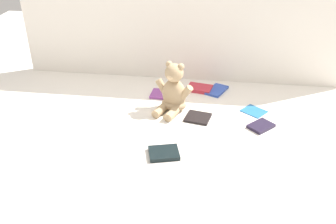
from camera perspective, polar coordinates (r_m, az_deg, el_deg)
ground_plane at (r=1.65m, az=0.46°, el=-1.28°), size 3.20×3.20×0.00m
backdrop_drape at (r=1.93m, az=2.24°, el=13.82°), size 1.68×0.03×0.63m
teddy_bear at (r=1.69m, az=0.82°, el=2.95°), size 0.19×0.19×0.23m
book_case_0 at (r=1.91m, az=4.82°, el=3.61°), size 0.14×0.11×0.02m
book_case_1 at (r=1.90m, az=7.43°, el=3.29°), size 0.12×0.15×0.01m
book_case_2 at (r=1.85m, az=-0.42°, el=2.68°), size 0.14×0.10×0.01m
book_case_3 at (r=1.66m, az=4.57°, el=-0.84°), size 0.12×0.12×0.01m
book_case_4 at (r=1.75m, az=12.93°, el=0.18°), size 0.13×0.13×0.01m
book_case_5 at (r=1.64m, az=13.94°, el=-2.08°), size 0.13×0.13×0.01m
book_case_6 at (r=1.43m, az=-0.63°, el=-6.25°), size 0.13×0.12×0.02m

